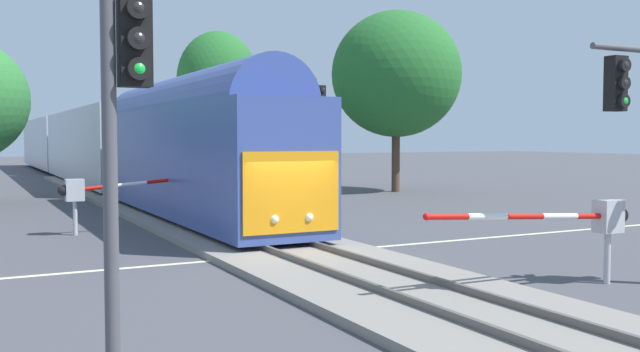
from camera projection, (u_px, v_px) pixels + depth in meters
The scene contains 10 objects.
ground_plane at pixel (288, 255), 18.56m from camera, with size 220.00×220.00×0.00m, color #47474C.
road_centre_stripe at pixel (288, 254), 18.56m from camera, with size 44.00×0.20×0.01m.
railway_track at pixel (288, 251), 18.55m from camera, with size 4.40×80.00×0.32m.
commuter_train at pixel (91, 144), 46.49m from camera, with size 3.04×68.05×5.16m.
crossing_gate_near at pixel (590, 219), 14.54m from camera, with size 5.32×0.40×1.80m.
crossing_gate_far at pixel (99, 189), 22.53m from camera, with size 6.34×0.40×1.96m.
traffic_signal_far_side at pixel (318, 123), 29.08m from camera, with size 0.53×0.38×5.61m.
traffic_signal_near_left at pixel (123, 117), 7.47m from camera, with size 0.53×0.38×4.96m.
elm_centre_background at pixel (218, 80), 42.04m from camera, with size 4.90×4.90×9.54m.
maple_right_background at pixel (396, 74), 39.99m from camera, with size 7.44×7.44×10.40m.
Camera 1 is at (-7.67, -16.76, 3.10)m, focal length 39.08 mm.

